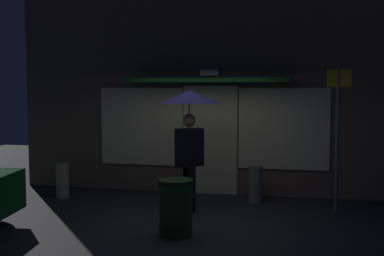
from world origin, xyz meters
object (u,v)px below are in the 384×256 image
street_sign_post (338,129)px  sidewalk_bollard_2 (62,180)px  sidewalk_bollard (255,184)px  trash_bin (176,207)px  person_with_umbrella (189,118)px

street_sign_post → sidewalk_bollard_2: street_sign_post is taller
sidewalk_bollard → trash_bin: 2.56m
sidewalk_bollard → trash_bin: bearing=-111.7°
trash_bin → sidewalk_bollard: bearing=68.3°
person_with_umbrella → sidewalk_bollard_2: (-2.67, 0.54, -1.30)m
street_sign_post → sidewalk_bollard: street_sign_post is taller
sidewalk_bollard_2 → trash_bin: 3.42m
person_with_umbrella → trash_bin: 1.89m
sidewalk_bollard_2 → person_with_umbrella: bearing=-11.5°
person_with_umbrella → trash_bin: person_with_umbrella is taller
person_with_umbrella → trash_bin: bearing=-118.4°
person_with_umbrella → sidewalk_bollard: bearing=8.6°
street_sign_post → sidewalk_bollard: 1.87m
sidewalk_bollard → trash_bin: trash_bin is taller
sidewalk_bollard_2 → sidewalk_bollard: bearing=6.1°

